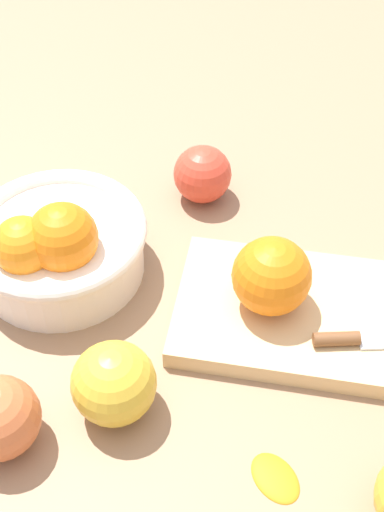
# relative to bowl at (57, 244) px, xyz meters

# --- Properties ---
(ground_plane) EXTENTS (2.40, 2.40, 0.00)m
(ground_plane) POSITION_rel_bowl_xyz_m (0.10, -0.06, -0.04)
(ground_plane) COLOR #997556
(bowl) EXTENTS (0.19, 0.19, 0.11)m
(bowl) POSITION_rel_bowl_xyz_m (0.00, 0.00, 0.00)
(bowl) COLOR white
(bowl) RESTS_ON ground_plane
(cutting_board) EXTENTS (0.27, 0.19, 0.02)m
(cutting_board) POSITION_rel_bowl_xyz_m (0.25, -0.06, -0.03)
(cutting_board) COLOR #DBB77F
(cutting_board) RESTS_ON ground_plane
(orange_on_board) EXTENTS (0.08, 0.08, 0.08)m
(orange_on_board) POSITION_rel_bowl_xyz_m (0.22, -0.05, 0.02)
(orange_on_board) COLOR orange
(orange_on_board) RESTS_ON cutting_board
(knife) EXTENTS (0.16, 0.03, 0.01)m
(knife) POSITION_rel_bowl_xyz_m (0.32, -0.10, -0.02)
(knife) COLOR silver
(knife) RESTS_ON cutting_board
(apple_front_center) EXTENTS (0.08, 0.08, 0.08)m
(apple_front_center) POSITION_rel_bowl_xyz_m (0.08, -0.17, -0.01)
(apple_front_center) COLOR gold
(apple_front_center) RESTS_ON ground_plane
(apple_back_right) EXTENTS (0.07, 0.07, 0.07)m
(apple_back_right) POSITION_rel_bowl_xyz_m (0.15, 0.13, -0.01)
(apple_back_right) COLOR #D6422D
(apple_back_right) RESTS_ON ground_plane
(citrus_peel) EXTENTS (0.06, 0.06, 0.01)m
(citrus_peel) POSITION_rel_bowl_xyz_m (0.23, -0.23, -0.04)
(citrus_peel) COLOR orange
(citrus_peel) RESTS_ON ground_plane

